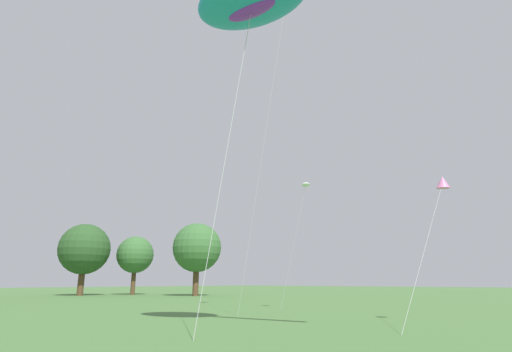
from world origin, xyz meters
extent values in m
ellipsoid|color=#1E8CBF|center=(1.26, 12.57, 13.69)|extent=(4.08, 5.74, 1.19)
ellipsoid|color=purple|center=(1.26, 12.57, 13.15)|extent=(1.13, 2.43, 0.43)
cylinder|color=#B2B2B7|center=(0.34, 13.01, 6.55)|extent=(1.86, 0.91, 13.10)
cylinder|color=#B2B2B7|center=(8.11, 17.34, 11.58)|extent=(0.93, 3.86, 23.16)
cone|color=pink|center=(10.16, 8.19, 6.50)|extent=(0.91, 0.91, 0.60)
cylinder|color=#B2B2B7|center=(7.74, 8.52, 3.25)|extent=(4.85, 0.67, 6.51)
ellipsoid|color=white|center=(13.49, 18.29, 8.55)|extent=(1.10, 0.93, 0.30)
cylinder|color=#B2B2B7|center=(13.24, 19.31, 4.27)|extent=(0.51, 2.06, 8.55)
cylinder|color=#513823|center=(28.06, 46.71, 1.91)|extent=(0.81, 0.81, 3.83)
sphere|color=#386633|center=(28.06, 46.71, 6.53)|extent=(6.77, 6.77, 6.77)
cylinder|color=#513823|center=(18.32, 59.88, 1.79)|extent=(0.86, 0.86, 3.57)
sphere|color=#284C23|center=(18.32, 59.88, 6.43)|extent=(7.14, 7.14, 7.14)
cylinder|color=#513823|center=(25.20, 57.55, 1.84)|extent=(0.66, 0.66, 3.67)
sphere|color=#386633|center=(25.20, 57.55, 5.86)|extent=(5.48, 5.48, 5.48)
camera|label=1|loc=(-9.99, 2.47, 1.89)|focal=28.59mm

